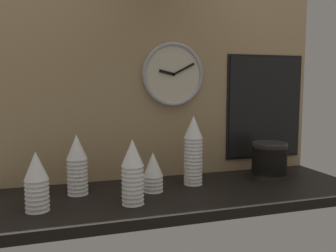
{
  "coord_description": "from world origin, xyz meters",
  "views": [
    {
      "loc": [
        -0.5,
        -1.41,
        0.45
      ],
      "look_at": [
        -0.05,
        0.04,
        0.28
      ],
      "focal_mm": 38.0,
      "sensor_mm": 36.0,
      "label": 1
    }
  ],
  "objects_px": {
    "cup_stack_center": "(153,172)",
    "menu_board": "(265,107)",
    "wall_clock": "(173,74)",
    "cup_stack_center_right": "(193,150)",
    "cup_stack_left": "(77,164)",
    "cup_stack_far_left": "(37,181)",
    "bowl_stack_far_right": "(269,159)",
    "cup_stack_center_left": "(133,172)"
  },
  "relations": [
    {
      "from": "cup_stack_left",
      "to": "menu_board",
      "type": "xyz_separation_m",
      "value": [
        0.99,
        0.17,
        0.21
      ]
    },
    {
      "from": "wall_clock",
      "to": "menu_board",
      "type": "relative_size",
      "value": 0.56
    },
    {
      "from": "wall_clock",
      "to": "cup_stack_center_left",
      "type": "bearing_deg",
      "value": -128.28
    },
    {
      "from": "cup_stack_left",
      "to": "cup_stack_center",
      "type": "height_order",
      "value": "cup_stack_left"
    },
    {
      "from": "cup_stack_center_right",
      "to": "bowl_stack_far_right",
      "type": "height_order",
      "value": "cup_stack_center_right"
    },
    {
      "from": "cup_stack_left",
      "to": "bowl_stack_far_right",
      "type": "relative_size",
      "value": 1.43
    },
    {
      "from": "cup_stack_center",
      "to": "wall_clock",
      "type": "distance_m",
      "value": 0.5
    },
    {
      "from": "cup_stack_left",
      "to": "cup_stack_center_right",
      "type": "xyz_separation_m",
      "value": [
        0.51,
        -0.0,
        0.03
      ]
    },
    {
      "from": "cup_stack_far_left",
      "to": "cup_stack_center_right",
      "type": "bearing_deg",
      "value": 13.46
    },
    {
      "from": "cup_stack_far_left",
      "to": "menu_board",
      "type": "distance_m",
      "value": 1.21
    },
    {
      "from": "bowl_stack_far_right",
      "to": "menu_board",
      "type": "relative_size",
      "value": 0.32
    },
    {
      "from": "cup_stack_center_right",
      "to": "wall_clock",
      "type": "height_order",
      "value": "wall_clock"
    },
    {
      "from": "cup_stack_center_right",
      "to": "menu_board",
      "type": "bearing_deg",
      "value": 19.74
    },
    {
      "from": "cup_stack_left",
      "to": "wall_clock",
      "type": "height_order",
      "value": "wall_clock"
    },
    {
      "from": "cup_stack_center_left",
      "to": "cup_stack_center_right",
      "type": "relative_size",
      "value": 0.79
    },
    {
      "from": "cup_stack_center",
      "to": "menu_board",
      "type": "bearing_deg",
      "value": 18.17
    },
    {
      "from": "cup_stack_center_right",
      "to": "wall_clock",
      "type": "relative_size",
      "value": 1.03
    },
    {
      "from": "cup_stack_center_right",
      "to": "cup_stack_center_left",
      "type": "bearing_deg",
      "value": -149.56
    },
    {
      "from": "bowl_stack_far_right",
      "to": "wall_clock",
      "type": "xyz_separation_m",
      "value": [
        -0.44,
        0.17,
        0.41
      ]
    },
    {
      "from": "cup_stack_center",
      "to": "cup_stack_center_left",
      "type": "xyz_separation_m",
      "value": [
        -0.12,
        -0.14,
        0.04
      ]
    },
    {
      "from": "cup_stack_center_left",
      "to": "bowl_stack_far_right",
      "type": "height_order",
      "value": "cup_stack_center_left"
    },
    {
      "from": "cup_stack_left",
      "to": "menu_board",
      "type": "distance_m",
      "value": 1.02
    },
    {
      "from": "cup_stack_left",
      "to": "menu_board",
      "type": "height_order",
      "value": "menu_board"
    },
    {
      "from": "cup_stack_center_left",
      "to": "wall_clock",
      "type": "distance_m",
      "value": 0.58
    },
    {
      "from": "cup_stack_far_left",
      "to": "cup_stack_center",
      "type": "height_order",
      "value": "cup_stack_far_left"
    },
    {
      "from": "wall_clock",
      "to": "menu_board",
      "type": "bearing_deg",
      "value": 0.98
    },
    {
      "from": "cup_stack_center_right",
      "to": "menu_board",
      "type": "distance_m",
      "value": 0.53
    },
    {
      "from": "cup_stack_center_left",
      "to": "bowl_stack_far_right",
      "type": "relative_size",
      "value": 1.43
    },
    {
      "from": "cup_stack_far_left",
      "to": "cup_stack_center_right",
      "type": "height_order",
      "value": "cup_stack_center_right"
    },
    {
      "from": "bowl_stack_far_right",
      "to": "wall_clock",
      "type": "bearing_deg",
      "value": 159.53
    },
    {
      "from": "cup_stack_left",
      "to": "cup_stack_far_left",
      "type": "distance_m",
      "value": 0.22
    },
    {
      "from": "cup_stack_center",
      "to": "bowl_stack_far_right",
      "type": "xyz_separation_m",
      "value": [
        0.6,
        0.05,
        0.01
      ]
    },
    {
      "from": "cup_stack_left",
      "to": "cup_stack_center",
      "type": "xyz_separation_m",
      "value": [
        0.31,
        -0.06,
        -0.04
      ]
    },
    {
      "from": "menu_board",
      "to": "cup_stack_left",
      "type": "bearing_deg",
      "value": -170.4
    },
    {
      "from": "cup_stack_center_right",
      "to": "cup_stack_center",
      "type": "bearing_deg",
      "value": -165.59
    },
    {
      "from": "cup_stack_far_left",
      "to": "cup_stack_left",
      "type": "bearing_deg",
      "value": 47.09
    },
    {
      "from": "cup_stack_far_left",
      "to": "bowl_stack_far_right",
      "type": "distance_m",
      "value": 1.07
    },
    {
      "from": "cup_stack_left",
      "to": "wall_clock",
      "type": "bearing_deg",
      "value": 18.6
    },
    {
      "from": "cup_stack_center_left",
      "to": "wall_clock",
      "type": "bearing_deg",
      "value": 51.72
    },
    {
      "from": "cup_stack_center_right",
      "to": "bowl_stack_far_right",
      "type": "relative_size",
      "value": 1.81
    },
    {
      "from": "cup_stack_center_left",
      "to": "bowl_stack_far_right",
      "type": "distance_m",
      "value": 0.74
    },
    {
      "from": "bowl_stack_far_right",
      "to": "cup_stack_far_left",
      "type": "bearing_deg",
      "value": -171.71
    }
  ]
}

